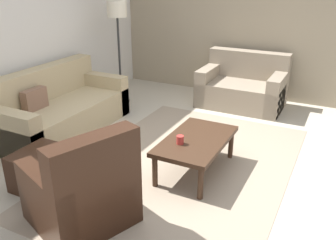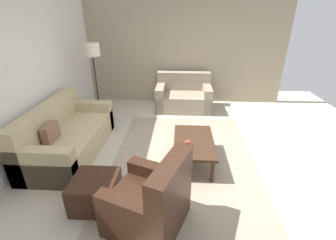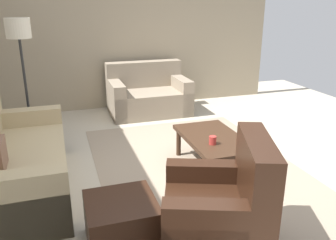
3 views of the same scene
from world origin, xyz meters
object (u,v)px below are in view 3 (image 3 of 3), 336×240
couch_main (9,165)px  couch_loveseat (147,96)px  coffee_table (214,141)px  cup (213,140)px  lamp_standing (20,41)px  armchair_leather (224,214)px  ottoman (122,222)px

couch_main → couch_loveseat: 3.08m
coffee_table → cup: cup is taller
cup → lamp_standing: (1.81, 1.99, 0.95)m
coffee_table → lamp_standing: bearing=52.4°
couch_loveseat → lamp_standing: 2.39m
armchair_leather → coffee_table: size_ratio=0.94×
couch_main → couch_loveseat: size_ratio=1.48×
couch_main → cup: (-0.39, -2.14, 0.16)m
ottoman → coffee_table: size_ratio=0.51×
couch_main → lamp_standing: lamp_standing is taller
couch_main → armchair_leather: armchair_leather is taller
couch_main → ottoman: (-1.21, -0.95, -0.10)m
couch_main → armchair_leather: 2.29m
coffee_table → couch_main: bearing=85.2°
couch_loveseat → ottoman: (-3.47, 1.13, -0.10)m
couch_main → couch_loveseat: bearing=-42.7°
armchair_leather → lamp_standing: (2.93, 1.58, 1.10)m
couch_main → coffee_table: 2.25m
armchair_leather → cup: (1.12, -0.41, 0.15)m
couch_loveseat → ottoman: bearing=161.9°
couch_loveseat → couch_main: bearing=137.3°
couch_loveseat → lamp_standing: size_ratio=0.80×
armchair_leather → coffee_table: armchair_leather is taller
couch_loveseat → lamp_standing: bearing=113.3°
ottoman → coffee_table: bearing=-51.6°
cup → ottoman: bearing=124.9°
couch_main → couch_loveseat: (2.26, -2.09, 0.00)m
coffee_table → cup: size_ratio=11.79×
couch_main → lamp_standing: 1.82m
couch_loveseat → armchair_leather: size_ratio=1.33×
lamp_standing → coffee_table: bearing=-127.6°
ottoman → lamp_standing: 3.01m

